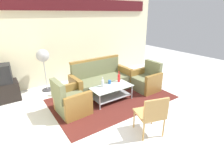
# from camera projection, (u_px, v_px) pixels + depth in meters

# --- Properties ---
(ground_plane) EXTENTS (14.00, 14.00, 0.00)m
(ground_plane) POSITION_uv_depth(u_px,v_px,m) (135.00, 116.00, 3.93)
(ground_plane) COLOR white
(wall_back) EXTENTS (6.52, 0.19, 2.80)m
(wall_back) POSITION_uv_depth(u_px,v_px,m) (76.00, 37.00, 5.74)
(wall_back) COLOR beige
(wall_back) RESTS_ON ground
(rug) EXTENTS (3.21, 2.01, 0.01)m
(rug) POSITION_uv_depth(u_px,v_px,m) (112.00, 98.00, 4.72)
(rug) COLOR #511E19
(rug) RESTS_ON ground
(couch) EXTENTS (1.82, 0.78, 0.96)m
(couch) POSITION_uv_depth(u_px,v_px,m) (101.00, 81.00, 5.08)
(couch) COLOR #6B704C
(couch) RESTS_ON rug
(armchair_left) EXTENTS (0.74, 0.80, 0.85)m
(armchair_left) POSITION_uv_depth(u_px,v_px,m) (71.00, 102.00, 3.97)
(armchair_left) COLOR #6B704C
(armchair_left) RESTS_ON rug
(armchair_right) EXTENTS (0.72, 0.78, 0.85)m
(armchair_right) POSITION_uv_depth(u_px,v_px,m) (146.00, 81.00, 5.19)
(armchair_right) COLOR #6B704C
(armchair_right) RESTS_ON rug
(coffee_table) EXTENTS (1.10, 0.60, 0.40)m
(coffee_table) POSITION_uv_depth(u_px,v_px,m) (111.00, 91.00, 4.55)
(coffee_table) COLOR silver
(coffee_table) RESTS_ON rug
(bottle_clear) EXTENTS (0.08, 0.08, 0.26)m
(bottle_clear) POSITION_uv_depth(u_px,v_px,m) (103.00, 83.00, 4.46)
(bottle_clear) COLOR silver
(bottle_clear) RESTS_ON coffee_table
(bottle_red) EXTENTS (0.07, 0.07, 0.31)m
(bottle_red) POSITION_uv_depth(u_px,v_px,m) (119.00, 78.00, 4.76)
(bottle_red) COLOR red
(bottle_red) RESTS_ON coffee_table
(cup) EXTENTS (0.08, 0.08, 0.10)m
(cup) POSITION_uv_depth(u_px,v_px,m) (110.00, 82.00, 4.65)
(cup) COLOR #2659A5
(cup) RESTS_ON coffee_table
(tv_stand) EXTENTS (0.80, 0.50, 0.52)m
(tv_stand) POSITION_uv_depth(u_px,v_px,m) (2.00, 92.00, 4.51)
(tv_stand) COLOR black
(tv_stand) RESTS_ON ground
(pedestal_fan) EXTENTS (0.36, 0.36, 1.27)m
(pedestal_fan) POSITION_uv_depth(u_px,v_px,m) (43.00, 58.00, 4.89)
(pedestal_fan) COLOR #2D2D33
(pedestal_fan) RESTS_ON ground
(wicker_chair) EXTENTS (0.60, 0.60, 0.84)m
(wicker_chair) POSITION_uv_depth(u_px,v_px,m) (152.00, 113.00, 3.16)
(wicker_chair) COLOR #AD844C
(wicker_chair) RESTS_ON ground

